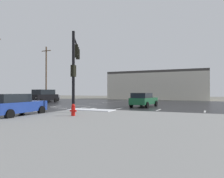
{
  "coord_description": "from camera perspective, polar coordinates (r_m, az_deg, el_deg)",
  "views": [
    {
      "loc": [
        14.31,
        -20.4,
        1.76
      ],
      "look_at": [
        1.31,
        8.67,
        2.12
      ],
      "focal_mm": 34.75,
      "sensor_mm": 36.0,
      "label": 1
    }
  ],
  "objects": [
    {
      "name": "traffic_signal_mast",
      "position": [
        18.67,
        -9.65,
        7.61
      ],
      "size": [
        2.59,
        4.57,
        6.27
      ],
      "rotation": [
        0.0,
        0.0,
        2.07
      ],
      "color": "black",
      "rests_on": "sidewalk_corner"
    },
    {
      "name": "sedan_grey",
      "position": [
        40.15,
        -16.41,
        -1.92
      ],
      "size": [
        2.41,
        4.67,
        1.58
      ],
      "rotation": [
        0.0,
        0.0,
        1.68
      ],
      "color": "slate",
      "rests_on": "road_asphalt"
    },
    {
      "name": "suv_black",
      "position": [
        35.54,
        -17.5,
        -1.7
      ],
      "size": [
        2.2,
        4.85,
        2.03
      ],
      "rotation": [
        0.0,
        0.0,
        -1.56
      ],
      "color": "black",
      "rests_on": "road_asphalt"
    },
    {
      "name": "strip_building_background",
      "position": [
        49.48,
        11.96,
        0.91
      ],
      "size": [
        21.22,
        8.0,
        6.19
      ],
      "color": "beige",
      "rests_on": "ground_plane"
    },
    {
      "name": "fire_hydrant",
      "position": [
        14.69,
        -10.16,
        -5.41
      ],
      "size": [
        0.48,
        0.26,
        0.79
      ],
      "color": "red",
      "rests_on": "sidewalk_corner"
    },
    {
      "name": "lane_markings",
      "position": [
        23.16,
        -10.49,
        -4.94
      ],
      "size": [
        36.15,
        36.15,
        0.01
      ],
      "color": "silver",
      "rests_on": "road_asphalt"
    },
    {
      "name": "sedan_green",
      "position": [
        24.51,
        8.28,
        -2.76
      ],
      "size": [
        2.31,
        4.65,
        1.58
      ],
      "rotation": [
        0.0,
        0.0,
        1.49
      ],
      "color": "#195933",
      "rests_on": "road_asphalt"
    },
    {
      "name": "sidewalk_corner",
      "position": [
        8.87,
        8.75,
        -11.63
      ],
      "size": [
        18.0,
        18.0,
        0.14
      ],
      "primitive_type": "cube",
      "color": "gray",
      "rests_on": "ground_plane"
    },
    {
      "name": "ground_plane",
      "position": [
        24.98,
        -10.97,
        -4.68
      ],
      "size": [
        120.0,
        120.0,
        0.0
      ],
      "primitive_type": "plane",
      "color": "slate"
    },
    {
      "name": "sedan_blue",
      "position": [
        16.23,
        -24.27,
        -3.79
      ],
      "size": [
        2.34,
        4.65,
        1.58
      ],
      "rotation": [
        0.0,
        0.0,
        1.66
      ],
      "color": "navy",
      "rests_on": "road_asphalt"
    },
    {
      "name": "snow_strip_curbside",
      "position": [
        18.92,
        -5.5,
        -5.47
      ],
      "size": [
        4.0,
        1.6,
        0.06
      ],
      "primitive_type": "cube",
      "color": "white",
      "rests_on": "sidewalk_corner"
    },
    {
      "name": "utility_pole_distant",
      "position": [
        45.4,
        -16.93,
        4.2
      ],
      "size": [
        2.2,
        0.28,
        10.71
      ],
      "color": "brown",
      "rests_on": "ground_plane"
    },
    {
      "name": "road_asphalt",
      "position": [
        24.97,
        -10.97,
        -4.65
      ],
      "size": [
        44.0,
        44.0,
        0.02
      ],
      "primitive_type": "cube",
      "color": "#232326",
      "rests_on": "ground_plane"
    }
  ]
}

